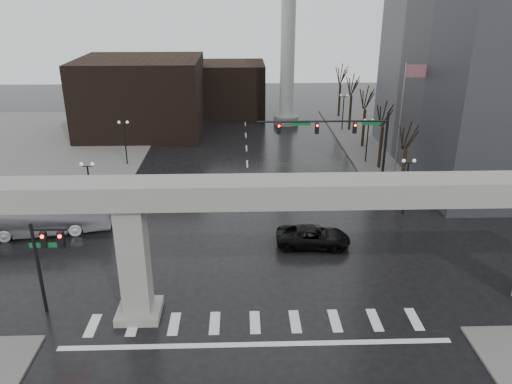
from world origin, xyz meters
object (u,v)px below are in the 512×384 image
pickup_truck (313,237)px  signal_mast_arm (346,136)px  far_car (227,182)px  city_bus (35,215)px

pickup_truck → signal_mast_arm: bearing=-17.1°
far_car → city_bus: bearing=-143.9°
far_car → pickup_truck: bearing=-56.2°
pickup_truck → far_car: bearing=34.5°
city_bus → far_car: 17.80m
signal_mast_arm → pickup_truck: bearing=-112.2°
signal_mast_arm → pickup_truck: (-4.23, -10.38, -5.04)m
pickup_truck → far_car: size_ratio=1.46×
city_bus → pickup_truck: bearing=-107.1°
signal_mast_arm → city_bus: bearing=-164.2°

